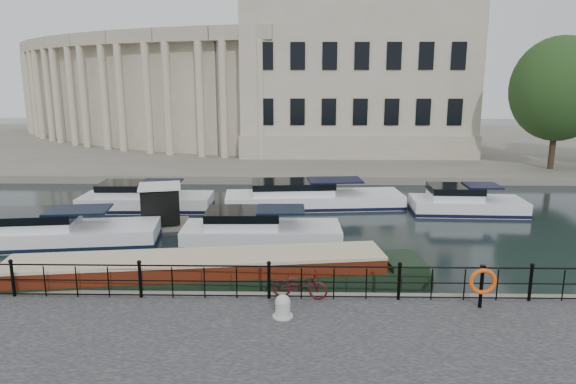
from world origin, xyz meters
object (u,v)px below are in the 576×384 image
(life_ring_post, at_px, (483,282))
(mooring_bollard, at_px, (283,307))
(bicycle, at_px, (300,284))
(harbour_hut, at_px, (161,208))
(narrowboat, at_px, (199,278))

(life_ring_post, bearing_deg, mooring_bollard, -173.42)
(bicycle, height_order, harbour_hut, harbour_hut)
(mooring_bollard, height_order, harbour_hut, harbour_hut)
(life_ring_post, bearing_deg, bicycle, 173.49)
(bicycle, xyz_separation_m, narrowboat, (-3.54, 2.00, -0.64))
(narrowboat, bearing_deg, life_ring_post, -24.12)
(narrowboat, bearing_deg, harbour_hut, 105.73)
(life_ring_post, height_order, narrowboat, life_ring_post)
(bicycle, height_order, mooring_bollard, bicycle)
(mooring_bollard, xyz_separation_m, life_ring_post, (5.86, 0.68, 0.52))
(mooring_bollard, relative_size, life_ring_post, 0.50)
(narrowboat, relative_size, harbour_hut, 5.14)
(mooring_bollard, relative_size, narrowboat, 0.04)
(bicycle, distance_m, life_ring_post, 5.42)
(mooring_bollard, bearing_deg, narrowboat, 132.90)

